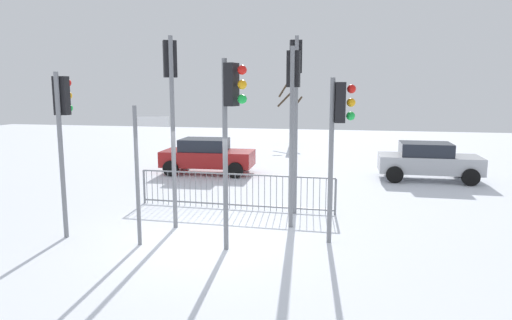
{
  "coord_description": "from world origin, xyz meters",
  "views": [
    {
      "loc": [
        3.29,
        -10.0,
        3.57
      ],
      "look_at": [
        0.53,
        3.39,
        1.42
      ],
      "focal_mm": 32.1,
      "sensor_mm": 36.0,
      "label": 1
    }
  ],
  "objects": [
    {
      "name": "ground_plane",
      "position": [
        0.0,
        0.0,
        0.0
      ],
      "size": [
        60.0,
        60.0,
        0.0
      ],
      "primitive_type": "plane",
      "color": "white"
    },
    {
      "name": "traffic_light_foreground_left",
      "position": [
        1.76,
        2.88,
        3.64
      ],
      "size": [
        0.37,
        0.56,
        4.98
      ],
      "rotation": [
        0.0,
        0.0,
        0.27
      ],
      "color": "slate",
      "rests_on": "ground"
    },
    {
      "name": "traffic_light_mid_left",
      "position": [
        3.04,
        0.44,
        2.79
      ],
      "size": [
        0.56,
        0.35,
        3.8
      ],
      "rotation": [
        0.0,
        0.0,
        4.87
      ],
      "color": "slate",
      "rests_on": "ground"
    },
    {
      "name": "traffic_light_mid_right",
      "position": [
        1.86,
        1.56,
        3.36
      ],
      "size": [
        0.33,
        0.57,
        4.59
      ],
      "rotation": [
        0.0,
        0.0,
        6.24
      ],
      "color": "slate",
      "rests_on": "ground"
    },
    {
      "name": "traffic_light_foreground_right",
      "position": [
        -1.13,
        0.9,
        3.53
      ],
      "size": [
        0.42,
        0.51,
        4.83
      ],
      "rotation": [
        0.0,
        0.0,
        0.52
      ],
      "color": "slate",
      "rests_on": "ground"
    },
    {
      "name": "traffic_light_rear_right",
      "position": [
        0.8,
        -0.55,
        3.07
      ],
      "size": [
        0.56,
        0.36,
        4.19
      ],
      "rotation": [
        0.0,
        0.0,
        4.5
      ],
      "color": "slate",
      "rests_on": "ground"
    },
    {
      "name": "traffic_light_rear_left",
      "position": [
        -3.36,
        -0.34,
        2.89
      ],
      "size": [
        0.32,
        0.57,
        3.94
      ],
      "rotation": [
        0.0,
        0.0,
        0.01
      ],
      "color": "slate",
      "rests_on": "ground"
    },
    {
      "name": "direction_sign_post",
      "position": [
        -1.32,
        -0.62,
        1.79
      ],
      "size": [
        0.77,
        0.26,
        3.19
      ],
      "rotation": [
        0.0,
        0.0,
        0.27
      ],
      "color": "slate",
      "rests_on": "ground"
    },
    {
      "name": "pedestrian_guard_railing",
      "position": [
        -0.0,
        2.9,
        0.55
      ],
      "size": [
        5.96,
        0.2,
        1.07
      ],
      "rotation": [
        0.0,
        0.0,
        -0.02
      ],
      "color": "slate",
      "rests_on": "ground"
    },
    {
      "name": "car_red_near",
      "position": [
        -2.59,
        8.28,
        0.77
      ],
      "size": [
        3.87,
        2.06,
        1.47
      ],
      "rotation": [
        0.0,
        0.0,
        0.04
      ],
      "color": "maroon",
      "rests_on": "ground"
    },
    {
      "name": "car_silver_trailing",
      "position": [
        6.32,
        8.66,
        0.77
      ],
      "size": [
        3.8,
        1.93,
        1.47
      ],
      "rotation": [
        0.0,
        0.0,
        0.0
      ],
      "color": "#B2B5BA",
      "rests_on": "ground"
    },
    {
      "name": "bare_tree_left",
      "position": [
        -0.4,
        19.48,
        1.99
      ],
      "size": [
        1.69,
        1.63,
        3.88
      ],
      "color": "#473828",
      "rests_on": "ground"
    }
  ]
}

